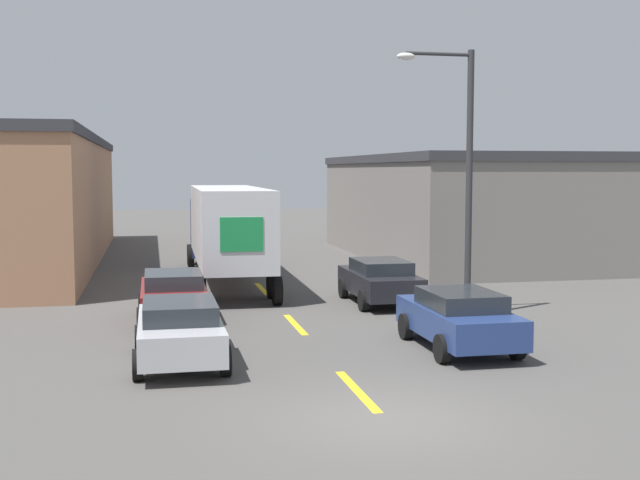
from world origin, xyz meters
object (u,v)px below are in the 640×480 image
Objects in this scene: semi_truck at (226,225)px; parked_car_right_near at (459,317)px; parked_car_left_far at (173,295)px; parked_car_right_mid at (380,280)px; parked_car_left_near at (180,330)px; street_lamp at (461,164)px.

semi_truck reaches higher than parked_car_right_near.
semi_truck is 3.23× the size of parked_car_right_near.
parked_car_right_near is (6.92, -5.23, 0.00)m from parked_car_left_far.
parked_car_left_near is at bearing -133.72° from parked_car_right_mid.
semi_truck reaches higher than parked_car_left_near.
parked_car_left_far is at bearing 90.00° from parked_car_left_near.
street_lamp is (8.57, 4.27, 3.87)m from parked_car_left_near.
parked_car_left_far is 5.36m from parked_car_left_near.
semi_truck is at bearing 80.45° from parked_car_left_near.
parked_car_left_far is 1.00× the size of parked_car_right_near.
parked_car_right_mid is at bearing 90.00° from parked_car_right_near.
parked_car_left_near is at bearing -90.00° from parked_car_left_far.
parked_car_right_mid is at bearing 119.21° from street_lamp.
parked_car_right_near is 7.11m from parked_car_right_mid.
street_lamp is (6.26, -9.50, 2.39)m from semi_truck.
parked_car_right_near is 6.92m from parked_car_left_near.
semi_truck is at bearing 108.64° from parked_car_right_near.
parked_car_right_mid is 10.01m from parked_car_left_near.
parked_car_right_near is at bearing -37.11° from parked_car_left_far.
parked_car_right_mid is 1.00× the size of parked_car_left_near.
parked_car_right_near is at bearing -90.00° from parked_car_right_mid.
parked_car_left_far and parked_car_left_near have the same top height.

